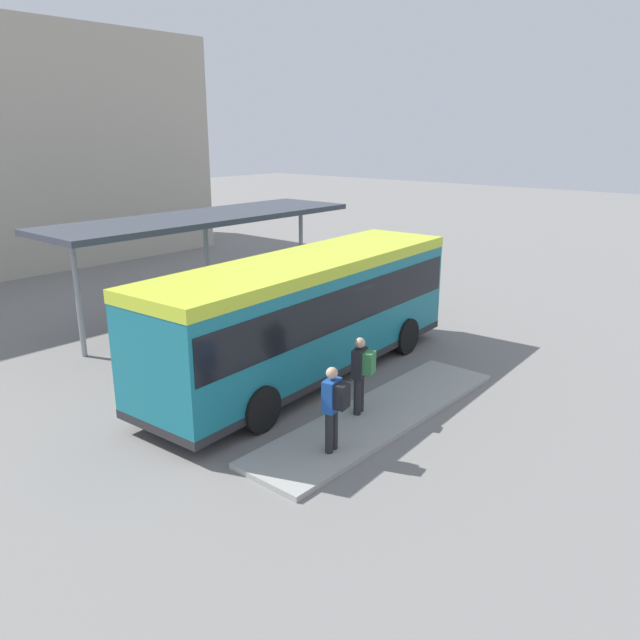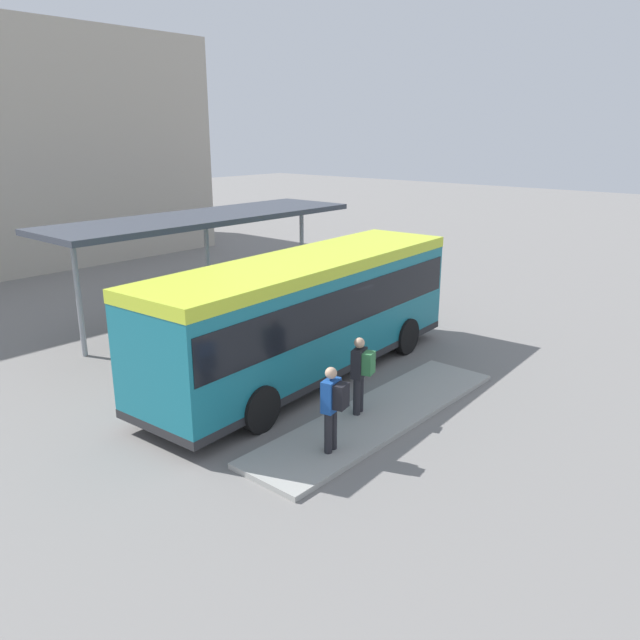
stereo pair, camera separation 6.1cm
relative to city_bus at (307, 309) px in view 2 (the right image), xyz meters
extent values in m
plane|color=slate|center=(-0.01, 0.00, -1.88)|extent=(120.00, 120.00, 0.00)
cube|color=#9E9E99|center=(-0.85, -2.97, -1.82)|extent=(7.55, 1.80, 0.12)
cube|color=#197284|center=(-0.01, 0.00, -0.09)|extent=(10.33, 3.11, 2.88)
cube|color=#C6DB33|center=(-0.01, 0.00, 1.20)|extent=(10.35, 3.13, 0.30)
cube|color=black|center=(-0.01, 0.00, 0.25)|extent=(10.13, 3.13, 1.01)
cube|color=black|center=(5.06, 0.31, 0.25)|extent=(0.22, 2.30, 1.11)
cube|color=#28282B|center=(-0.01, 0.00, -1.43)|extent=(10.34, 3.12, 0.20)
cylinder|color=black|center=(3.07, 1.39, -1.35)|extent=(1.08, 0.34, 1.07)
cylinder|color=black|center=(3.22, -1.00, -1.35)|extent=(1.08, 0.34, 1.07)
cylinder|color=black|center=(-3.24, 1.00, -1.35)|extent=(1.08, 0.34, 1.07)
cylinder|color=black|center=(-3.09, -1.39, -1.35)|extent=(1.08, 0.34, 1.07)
cylinder|color=#232328|center=(-3.01, -3.27, -1.32)|extent=(0.16, 0.16, 0.88)
cylinder|color=#232328|center=(-2.82, -3.23, -1.32)|extent=(0.16, 0.16, 0.88)
cube|color=#194799|center=(-2.91, -3.25, -0.55)|extent=(0.48, 0.32, 0.66)
cube|color=black|center=(-2.87, -3.47, -0.52)|extent=(0.37, 0.27, 0.50)
sphere|color=tan|center=(-2.91, -3.25, -0.08)|extent=(0.24, 0.24, 0.24)
cylinder|color=#232328|center=(-1.24, -2.61, -1.32)|extent=(0.17, 0.17, 0.89)
cylinder|color=#232328|center=(-1.05, -2.56, -1.32)|extent=(0.17, 0.17, 0.89)
cube|color=black|center=(-1.14, -2.59, -0.54)|extent=(0.49, 0.35, 0.66)
cube|color=#337542|center=(-1.08, -2.81, -0.51)|extent=(0.38, 0.30, 0.50)
sphere|color=tan|center=(-1.14, -2.59, -0.07)|extent=(0.24, 0.24, 0.24)
torus|color=black|center=(9.63, 3.34, -1.54)|extent=(0.07, 0.70, 0.70)
torus|color=black|center=(9.59, 4.29, -1.54)|extent=(0.07, 0.70, 0.70)
cylinder|color=black|center=(9.61, 3.82, -1.31)|extent=(0.06, 0.74, 0.04)
cylinder|color=black|center=(9.60, 3.99, -1.36)|extent=(0.04, 0.04, 0.34)
cube|color=black|center=(9.60, 3.99, -1.19)|extent=(0.08, 0.18, 0.04)
cylinder|color=black|center=(9.63, 3.44, -1.22)|extent=(0.48, 0.05, 0.03)
torus|color=black|center=(9.70, 5.17, -1.53)|extent=(0.11, 0.72, 0.71)
torus|color=black|center=(9.61, 4.20, -1.53)|extent=(0.11, 0.72, 0.71)
cylinder|color=#287F3D|center=(9.65, 4.69, -1.29)|extent=(0.10, 0.76, 0.04)
cylinder|color=#287F3D|center=(9.64, 4.51, -1.35)|extent=(0.04, 0.04, 0.35)
cube|color=black|center=(9.64, 4.51, -1.18)|extent=(0.09, 0.19, 0.04)
cylinder|color=#287F3D|center=(9.69, 5.07, -1.21)|extent=(0.48, 0.07, 0.03)
torus|color=black|center=(9.62, 6.01, -1.55)|extent=(0.06, 0.68, 0.68)
torus|color=black|center=(9.64, 5.10, -1.55)|extent=(0.06, 0.68, 0.68)
cylinder|color=silver|center=(9.63, 5.55, -1.32)|extent=(0.05, 0.72, 0.04)
cylinder|color=silver|center=(9.64, 5.39, -1.38)|extent=(0.04, 0.04, 0.33)
cube|color=black|center=(9.64, 5.39, -1.21)|extent=(0.07, 0.18, 0.04)
cylinder|color=silver|center=(9.62, 5.92, -1.25)|extent=(0.48, 0.04, 0.03)
cube|color=#383D47|center=(1.57, 5.97, 1.69)|extent=(11.09, 3.15, 0.18)
cylinder|color=gray|center=(-3.14, 5.97, -0.14)|extent=(0.16, 0.16, 3.48)
cylinder|color=gray|center=(6.29, 5.97, -0.14)|extent=(0.16, 0.16, 3.48)
cylinder|color=gray|center=(1.57, 5.97, -0.14)|extent=(0.16, 0.16, 3.48)
cylinder|color=slate|center=(-0.62, 3.73, -1.65)|extent=(0.62, 0.62, 0.47)
sphere|color=#286B2D|center=(-0.62, 3.73, -1.15)|extent=(0.71, 0.71, 0.71)
camera|label=1|loc=(-11.64, -10.46, 4.44)|focal=35.00mm
camera|label=2|loc=(-11.60, -10.51, 4.44)|focal=35.00mm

